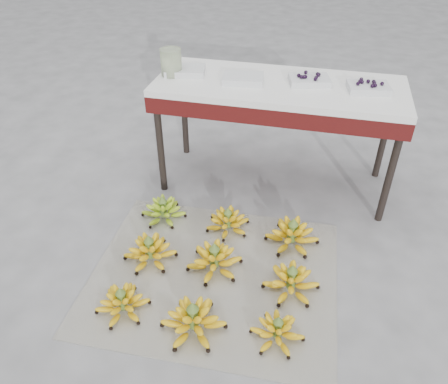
% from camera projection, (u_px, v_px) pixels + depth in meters
% --- Properties ---
extents(ground, '(60.00, 60.00, 0.00)m').
position_uv_depth(ground, '(217.00, 279.00, 2.25)').
color(ground, slate).
rests_on(ground, ground).
extents(newspaper_mat, '(1.28, 1.09, 0.01)m').
position_uv_depth(newspaper_mat, '(214.00, 275.00, 2.26)').
color(newspaper_mat, silver).
rests_on(newspaper_mat, ground).
extents(bunch_front_left, '(0.28, 0.28, 0.15)m').
position_uv_depth(bunch_front_left, '(122.00, 303.00, 2.05)').
color(bunch_front_left, '#FFE208').
rests_on(bunch_front_left, newspaper_mat).
extents(bunch_front_center, '(0.30, 0.30, 0.18)m').
position_uv_depth(bunch_front_center, '(193.00, 320.00, 1.96)').
color(bunch_front_center, '#FFE208').
rests_on(bunch_front_center, newspaper_mat).
extents(bunch_front_right, '(0.31, 0.31, 0.15)m').
position_uv_depth(bunch_front_right, '(277.00, 331.00, 1.92)').
color(bunch_front_right, '#FFE208').
rests_on(bunch_front_right, newspaper_mat).
extents(bunch_mid_left, '(0.33, 0.33, 0.17)m').
position_uv_depth(bunch_mid_left, '(150.00, 251.00, 2.32)').
color(bunch_mid_left, '#FFE208').
rests_on(bunch_mid_left, newspaper_mat).
extents(bunch_mid_center, '(0.36, 0.36, 0.18)m').
position_uv_depth(bunch_mid_center, '(214.00, 260.00, 2.27)').
color(bunch_mid_center, '#FFE208').
rests_on(bunch_mid_center, newspaper_mat).
extents(bunch_mid_right, '(0.31, 0.31, 0.17)m').
position_uv_depth(bunch_mid_right, '(291.00, 281.00, 2.15)').
color(bunch_mid_right, '#FFE208').
rests_on(bunch_mid_right, newspaper_mat).
extents(bunch_back_left, '(0.32, 0.32, 0.16)m').
position_uv_depth(bunch_back_left, '(164.00, 211.00, 2.60)').
color(bunch_back_left, '#6AA21C').
rests_on(bunch_back_left, newspaper_mat).
extents(bunch_back_center, '(0.29, 0.29, 0.16)m').
position_uv_depth(bunch_back_center, '(228.00, 222.00, 2.53)').
color(bunch_back_center, '#FFE208').
rests_on(bunch_back_center, newspaper_mat).
extents(bunch_back_right, '(0.29, 0.29, 0.18)m').
position_uv_depth(bunch_back_right, '(292.00, 235.00, 2.42)').
color(bunch_back_right, '#FFE208').
rests_on(bunch_back_right, newspaper_mat).
extents(vendor_table, '(1.46, 0.58, 0.70)m').
position_uv_depth(vendor_table, '(279.00, 96.00, 2.59)').
color(vendor_table, black).
rests_on(vendor_table, ground).
extents(tray_far_left, '(0.27, 0.21, 0.04)m').
position_uv_depth(tray_far_left, '(185.00, 71.00, 2.65)').
color(tray_far_left, silver).
rests_on(tray_far_left, vendor_table).
extents(tray_left, '(0.25, 0.20, 0.04)m').
position_uv_depth(tray_left, '(243.00, 79.00, 2.55)').
color(tray_left, silver).
rests_on(tray_left, vendor_table).
extents(tray_right, '(0.26, 0.22, 0.06)m').
position_uv_depth(tray_right, '(309.00, 80.00, 2.53)').
color(tray_right, silver).
rests_on(tray_right, vendor_table).
extents(tray_far_right, '(0.25, 0.20, 0.06)m').
position_uv_depth(tray_far_right, '(368.00, 87.00, 2.44)').
color(tray_far_right, silver).
rests_on(tray_far_right, vendor_table).
extents(glass_jar, '(0.16, 0.16, 0.16)m').
position_uv_depth(glass_jar, '(171.00, 62.00, 2.59)').
color(glass_jar, beige).
rests_on(glass_jar, vendor_table).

